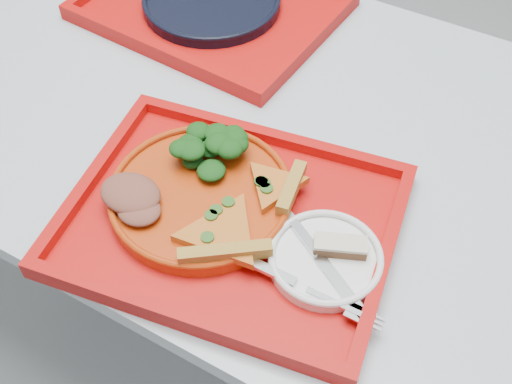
# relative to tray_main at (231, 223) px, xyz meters

# --- Properties ---
(ground) EXTENTS (10.00, 10.00, 0.00)m
(ground) POSITION_rel_tray_main_xyz_m (-0.15, 0.21, -0.76)
(ground) COLOR #95999E
(ground) RESTS_ON ground
(table) EXTENTS (1.60, 0.80, 0.75)m
(table) POSITION_rel_tray_main_xyz_m (-0.15, 0.21, -0.08)
(table) COLOR #AEB6C3
(table) RESTS_ON ground
(tray_main) EXTENTS (0.50, 0.42, 0.01)m
(tray_main) POSITION_rel_tray_main_xyz_m (0.00, 0.00, 0.00)
(tray_main) COLOR #B70C09
(tray_main) RESTS_ON table
(tray_far) EXTENTS (0.47, 0.38, 0.01)m
(tray_far) POSITION_rel_tray_main_xyz_m (-0.29, 0.42, 0.00)
(tray_far) COLOR #B70C09
(tray_far) RESTS_ON table
(dinner_plate) EXTENTS (0.26, 0.26, 0.02)m
(dinner_plate) POSITION_rel_tray_main_xyz_m (-0.05, 0.01, 0.02)
(dinner_plate) COLOR #AE330B
(dinner_plate) RESTS_ON tray_main
(side_plate) EXTENTS (0.15, 0.15, 0.01)m
(side_plate) POSITION_rel_tray_main_xyz_m (0.15, 0.00, 0.01)
(side_plate) COLOR white
(side_plate) RESTS_ON tray_main
(navy_plate) EXTENTS (0.26, 0.26, 0.02)m
(navy_plate) POSITION_rel_tray_main_xyz_m (-0.29, 0.42, 0.01)
(navy_plate) COLOR black
(navy_plate) RESTS_ON tray_far
(pizza_slice_a) EXTENTS (0.18, 0.18, 0.02)m
(pizza_slice_a) POSITION_rel_tray_main_xyz_m (0.01, -0.04, 0.03)
(pizza_slice_a) COLOR orange
(pizza_slice_a) RESTS_ON dinner_plate
(pizza_slice_b) EXTENTS (0.12, 0.11, 0.02)m
(pizza_slice_b) POSITION_rel_tray_main_xyz_m (0.03, 0.07, 0.03)
(pizza_slice_b) COLOR orange
(pizza_slice_b) RESTS_ON dinner_plate
(salad_heap) EXTENTS (0.10, 0.09, 0.05)m
(salad_heap) POSITION_rel_tray_main_xyz_m (-0.07, 0.08, 0.05)
(salad_heap) COLOR black
(salad_heap) RESTS_ON dinner_plate
(meat_portion) EXTENTS (0.09, 0.07, 0.03)m
(meat_portion) POSITION_rel_tray_main_xyz_m (-0.13, -0.05, 0.04)
(meat_portion) COLOR brown
(meat_portion) RESTS_ON dinner_plate
(dessert_bar) EXTENTS (0.07, 0.05, 0.02)m
(dessert_bar) POSITION_rel_tray_main_xyz_m (0.16, 0.02, 0.03)
(dessert_bar) COLOR #492718
(dessert_bar) RESTS_ON side_plate
(knife) EXTENTS (0.17, 0.11, 0.01)m
(knife) POSITION_rel_tray_main_xyz_m (0.15, -0.01, 0.02)
(knife) COLOR silver
(knife) RESTS_ON side_plate
(fork) EXTENTS (0.19, 0.02, 0.01)m
(fork) POSITION_rel_tray_main_xyz_m (0.14, -0.06, 0.02)
(fork) COLOR silver
(fork) RESTS_ON side_plate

